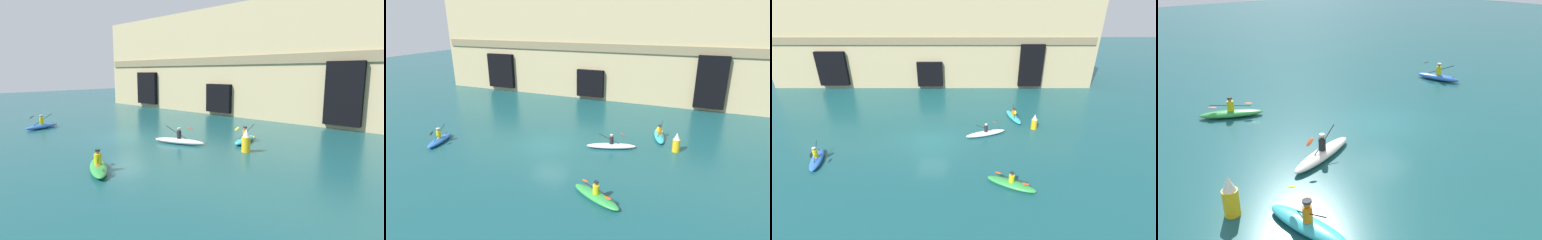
# 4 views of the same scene
# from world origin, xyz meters

# --- Properties ---
(ground_plane) EXTENTS (120.00, 120.00, 0.00)m
(ground_plane) POSITION_xyz_m (0.00, 0.00, 0.00)
(ground_plane) COLOR #195156
(cliff_bluff) EXTENTS (40.30, 8.13, 11.47)m
(cliff_bluff) POSITION_xyz_m (-1.42, 17.24, 5.71)
(cliff_bluff) COLOR tan
(cliff_bluff) RESTS_ON ground
(kayak_white) EXTENTS (3.54, 1.83, 1.20)m
(kayak_white) POSITION_xyz_m (4.46, 1.04, 0.21)
(kayak_white) COLOR white
(kayak_white) RESTS_ON ground
(kayak_blue) EXTENTS (1.48, 2.99, 1.19)m
(kayak_blue) POSITION_xyz_m (-7.77, -2.78, 0.24)
(kayak_blue) COLOR blue
(kayak_blue) RESTS_ON ground
(kayak_green) EXTENTS (3.12, 2.09, 1.05)m
(kayak_green) POSITION_xyz_m (5.52, -5.43, 0.22)
(kayak_green) COLOR green
(kayak_green) RESTS_ON ground
(kayak_cyan) EXTENTS (1.39, 3.18, 1.15)m
(kayak_cyan) POSITION_xyz_m (7.36, 4.36, 0.21)
(kayak_cyan) COLOR #33B2C6
(kayak_cyan) RESTS_ON ground
(marker_buoy) EXTENTS (0.51, 0.51, 1.38)m
(marker_buoy) POSITION_xyz_m (8.78, 2.23, 0.64)
(marker_buoy) COLOR yellow
(marker_buoy) RESTS_ON ground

